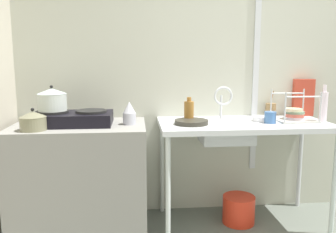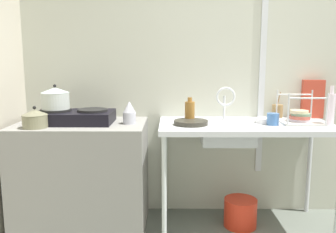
{
  "view_description": "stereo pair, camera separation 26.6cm",
  "coord_description": "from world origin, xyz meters",
  "views": [
    {
      "loc": [
        -1.2,
        -1.32,
        1.32
      ],
      "look_at": [
        -0.95,
        1.3,
        0.89
      ],
      "focal_mm": 37.03,
      "sensor_mm": 36.0,
      "label": 1
    },
    {
      "loc": [
        -0.93,
        -1.33,
        1.32
      ],
      "look_at": [
        -0.95,
        1.3,
        0.89
      ],
      "focal_mm": 37.03,
      "sensor_mm": 36.0,
      "label": 2
    }
  ],
  "objects": [
    {
      "name": "bucket_on_floor",
      "position": [
        -0.37,
        1.3,
        0.11
      ],
      "size": [
        0.26,
        0.26,
        0.23
      ],
      "primitive_type": "cylinder",
      "color": "red",
      "rests_on": "ground"
    },
    {
      "name": "pot_beside_stove",
      "position": [
        -1.91,
        1.12,
        0.91
      ],
      "size": [
        0.18,
        0.18,
        0.16
      ],
      "color": "gray",
      "rests_on": "counter_concrete"
    },
    {
      "name": "faucet",
      "position": [
        -0.49,
        1.42,
        1.02
      ],
      "size": [
        0.15,
        0.09,
        0.27
      ],
      "color": "silver",
      "rests_on": "counter_sink"
    },
    {
      "name": "utensil_jar",
      "position": [
        -0.03,
        1.55,
        0.9
      ],
      "size": [
        0.09,
        0.09,
        0.22
      ],
      "color": "olive",
      "rests_on": "counter_sink"
    },
    {
      "name": "sink_basin",
      "position": [
        -0.49,
        1.3,
        0.76
      ],
      "size": [
        0.4,
        0.28,
        0.16
      ],
      "primitive_type": "cube",
      "color": "silver",
      "rests_on": "counter_sink"
    },
    {
      "name": "bottle_by_sink",
      "position": [
        -0.78,
        1.35,
        0.93
      ],
      "size": [
        0.08,
        0.08,
        0.2
      ],
      "color": "olive",
      "rests_on": "counter_sink"
    },
    {
      "name": "percolator",
      "position": [
        -1.25,
        1.29,
        0.93
      ],
      "size": [
        0.1,
        0.1,
        0.17
      ],
      "color": "#B9BAC9",
      "rests_on": "counter_concrete"
    },
    {
      "name": "counter_concrete",
      "position": [
        -1.63,
        1.3,
        0.42
      ],
      "size": [
        1.0,
        0.63,
        0.84
      ],
      "primitive_type": "cube",
      "color": "gray",
      "rests_on": "ground"
    },
    {
      "name": "bottle_by_rack",
      "position": [
        0.26,
        1.24,
        0.97
      ],
      "size": [
        0.06,
        0.06,
        0.29
      ],
      "color": "white",
      "rests_on": "counter_sink"
    },
    {
      "name": "cup_by_rack",
      "position": [
        -0.16,
        1.24,
        0.89
      ],
      "size": [
        0.09,
        0.09,
        0.09
      ],
      "primitive_type": "cylinder",
      "color": "#3F6AA6",
      "rests_on": "counter_sink"
    },
    {
      "name": "small_bowl_on_drainboard",
      "position": [
        -0.19,
        1.33,
        0.86
      ],
      "size": [
        0.15,
        0.15,
        0.04
      ],
      "primitive_type": "cylinder",
      "color": "white",
      "rests_on": "counter_sink"
    },
    {
      "name": "frying_pan",
      "position": [
        -0.78,
        1.25,
        0.86
      ],
      "size": [
        0.26,
        0.26,
        0.03
      ],
      "primitive_type": "cylinder",
      "color": "#312F26",
      "rests_on": "counter_sink"
    },
    {
      "name": "wall_back",
      "position": [
        0.0,
        1.67,
        1.2
      ],
      "size": [
        5.15,
        0.1,
        2.4
      ],
      "primitive_type": "cube",
      "color": "beige",
      "rests_on": "ground"
    },
    {
      "name": "wall_metal_strip",
      "position": [
        -0.16,
        1.61,
        1.32
      ],
      "size": [
        0.05,
        0.01,
        1.92
      ],
      "primitive_type": "cube",
      "color": "silver"
    },
    {
      "name": "stove",
      "position": [
        -1.67,
        1.3,
        0.89
      ],
      "size": [
        0.59,
        0.35,
        0.11
      ],
      "color": "black",
      "rests_on": "counter_concrete"
    },
    {
      "name": "counter_sink",
      "position": [
        -0.35,
        1.3,
        0.78
      ],
      "size": [
        1.33,
        0.63,
        0.84
      ],
      "color": "silver",
      "rests_on": "ground"
    },
    {
      "name": "cereal_box",
      "position": [
        0.26,
        1.57,
        1.0
      ],
      "size": [
        0.18,
        0.07,
        0.32
      ],
      "primitive_type": "cube",
      "rotation": [
        0.0,
        0.0,
        -0.09
      ],
      "color": "#BF3E2B",
      "rests_on": "counter_sink"
    },
    {
      "name": "pot_on_left_burner",
      "position": [
        -1.82,
        1.3,
        1.04
      ],
      "size": [
        0.21,
        0.21,
        0.19
      ],
      "color": "silver",
      "rests_on": "stove"
    },
    {
      "name": "dish_rack",
      "position": [
        0.07,
        1.33,
        0.89
      ],
      "size": [
        0.3,
        0.3,
        0.24
      ],
      "color": "#B4B8BA",
      "rests_on": "counter_sink"
    }
  ]
}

